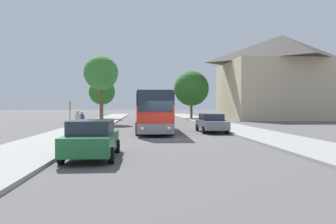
{
  "coord_description": "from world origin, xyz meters",
  "views": [
    {
      "loc": [
        -1.56,
        -21.78,
        2.2
      ],
      "look_at": [
        1.05,
        12.54,
        1.52
      ],
      "focal_mm": 35.0,
      "sensor_mm": 36.0,
      "label": 1
    }
  ],
  "objects": [
    {
      "name": "bus_front",
      "position": [
        -0.64,
        5.91,
        1.75
      ],
      "size": [
        2.97,
        11.83,
        3.27
      ],
      "rotation": [
        0.0,
        0.0,
        -0.02
      ],
      "color": "gray",
      "rests_on": "ground_plane"
    },
    {
      "name": "ground_plane",
      "position": [
        0.0,
        0.0,
        0.0
      ],
      "size": [
        300.0,
        300.0,
        0.0
      ],
      "primitive_type": "plane",
      "color": "#565454",
      "rests_on": "ground"
    },
    {
      "name": "pedestrian_waiting_near",
      "position": [
        -5.7,
        -0.77,
        1.03
      ],
      "size": [
        0.36,
        0.36,
        1.75
      ],
      "rotation": [
        0.0,
        0.0,
        4.73
      ],
      "color": "#23232D",
      "rests_on": "sidewalk_left"
    },
    {
      "name": "pedestrian_waiting_far",
      "position": [
        -5.95,
        2.04,
        0.96
      ],
      "size": [
        0.36,
        0.36,
        1.62
      ],
      "rotation": [
        0.0,
        0.0,
        5.59
      ],
      "color": "#23232D",
      "rests_on": "sidewalk_left"
    },
    {
      "name": "tree_left_far",
      "position": [
        -8.17,
        31.51,
        4.39
      ],
      "size": [
        4.18,
        4.18,
        6.35
      ],
      "color": "brown",
      "rests_on": "sidewalk_left"
    },
    {
      "name": "bus_stop_sign",
      "position": [
        -6.66,
        1.45,
        1.65
      ],
      "size": [
        0.08,
        0.45,
        2.41
      ],
      "color": "gray",
      "rests_on": "sidewalk_left"
    },
    {
      "name": "building_right_background",
      "position": [
        21.01,
        30.03,
        6.83
      ],
      "size": [
        18.2,
        15.29,
        13.66
      ],
      "color": "#C6B28E",
      "rests_on": "ground_plane"
    },
    {
      "name": "parked_car_left_curb",
      "position": [
        -3.7,
        -7.91,
        0.82
      ],
      "size": [
        2.08,
        4.56,
        1.6
      ],
      "rotation": [
        0.0,
        0.0,
        -0.0
      ],
      "color": "#236B38",
      "rests_on": "ground_plane"
    },
    {
      "name": "tree_right_near",
      "position": [
        6.42,
        32.02,
        5.04
      ],
      "size": [
        5.79,
        5.79,
        7.79
      ],
      "color": "brown",
      "rests_on": "sidewalk_right"
    },
    {
      "name": "bus_rear",
      "position": [
        -0.51,
        34.91,
        1.72
      ],
      "size": [
        2.9,
        10.29,
        3.22
      ],
      "rotation": [
        0.0,
        0.0,
        0.01
      ],
      "color": "#2D2D2D",
      "rests_on": "ground_plane"
    },
    {
      "name": "bus_middle",
      "position": [
        -0.72,
        21.34,
        1.71
      ],
      "size": [
        2.86,
        10.4,
        3.18
      ],
      "rotation": [
        0.0,
        0.0,
        -0.01
      ],
      "color": "#2D519E",
      "rests_on": "ground_plane"
    },
    {
      "name": "sidewalk_left",
      "position": [
        -7.0,
        0.0,
        0.07
      ],
      "size": [
        4.0,
        120.0,
        0.15
      ],
      "primitive_type": "cube",
      "color": "gray",
      "rests_on": "ground_plane"
    },
    {
      "name": "tree_left_near",
      "position": [
        -6.7,
        18.85,
        6.17
      ],
      "size": [
        4.2,
        4.2,
        8.16
      ],
      "color": "brown",
      "rests_on": "sidewalk_left"
    },
    {
      "name": "sidewalk_right",
      "position": [
        7.0,
        0.0,
        0.07
      ],
      "size": [
        4.0,
        120.0,
        0.15
      ],
      "primitive_type": "cube",
      "color": "gray",
      "rests_on": "ground_plane"
    },
    {
      "name": "parked_car_right_near",
      "position": [
        4.04,
        4.76,
        0.79
      ],
      "size": [
        2.1,
        4.7,
        1.53
      ],
      "rotation": [
        0.0,
        0.0,
        3.15
      ],
      "color": "slate",
      "rests_on": "ground_plane"
    }
  ]
}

